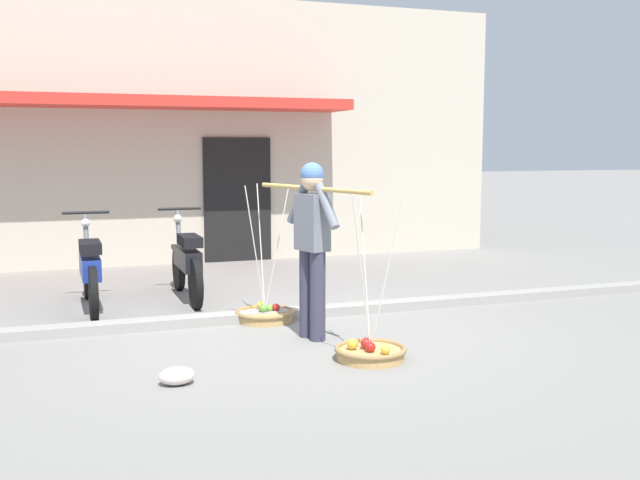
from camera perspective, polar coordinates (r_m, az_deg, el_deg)
The scene contains 9 objects.
ground_plane at distance 7.48m, azimuth -1.58°, elevation -7.15°, with size 90.00×90.00×0.00m, color gray.
sidewalk_curb at distance 8.12m, azimuth -3.12°, elevation -5.66°, with size 20.00×0.24×0.10m, color gray.
fruit_vendor at distance 7.12m, azimuth -0.60°, elevation 0.16°, with size 0.51×1.74×1.70m.
fruit_basket_left_side at distance 8.02m, azimuth -4.21°, elevation -5.63°, with size 0.63×0.63×1.45m.
fruit_basket_right_side at distance 6.58m, azimuth 3.84°, elevation -8.45°, with size 0.63×0.63×1.45m.
motorcycle_nearest_shop at distance 8.90m, azimuth -17.11°, elevation -2.20°, with size 0.54×1.82×1.09m.
motorcycle_second_in_row at distance 9.20m, azimuth -10.10°, elevation -1.70°, with size 0.54×1.82×1.09m.
storefront_building at distance 14.38m, azimuth -16.37°, elevation 7.81°, with size 13.00×6.00×4.20m.
plastic_litter_bag at distance 6.01m, azimuth -10.85°, elevation -10.11°, with size 0.28×0.22×0.14m, color silver.
Camera 1 is at (-2.24, -6.90, 1.83)m, focal length 42.05 mm.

